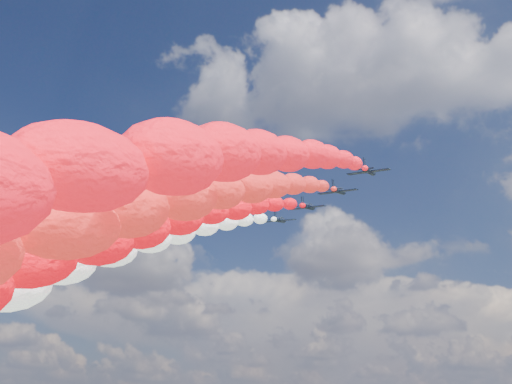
% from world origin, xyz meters
% --- Properties ---
extents(jet_0, '(8.08, 11.05, 4.73)m').
position_xyz_m(jet_0, '(-27.28, -4.94, 105.37)').
color(jet_0, black).
extents(jet_1, '(8.71, 11.50, 4.73)m').
position_xyz_m(jet_1, '(-18.36, 5.29, 105.37)').
color(jet_1, black).
extents(jet_2, '(8.48, 11.34, 4.73)m').
position_xyz_m(jet_2, '(-9.35, 10.60, 105.37)').
color(jet_2, black).
extents(trail_2, '(7.20, 132.32, 55.50)m').
position_xyz_m(trail_2, '(-9.35, -56.40, 80.19)').
color(trail_2, '#2B76F3').
extents(jet_3, '(8.26, 11.18, 4.73)m').
position_xyz_m(jet_3, '(-0.87, 8.65, 105.37)').
color(jet_3, black).
extents(trail_3, '(7.20, 132.32, 55.50)m').
position_xyz_m(trail_3, '(-0.87, -58.35, 80.19)').
color(trail_3, silver).
extents(jet_4, '(8.44, 11.31, 4.73)m').
position_xyz_m(jet_4, '(0.39, 19.50, 105.37)').
color(jet_4, black).
extents(trail_4, '(7.20, 132.32, 55.50)m').
position_xyz_m(trail_4, '(0.39, -47.50, 80.19)').
color(trail_4, white).
extents(jet_5, '(8.45, 11.32, 4.73)m').
position_xyz_m(jet_5, '(9.39, 11.74, 105.37)').
color(jet_5, black).
extents(trail_5, '(7.20, 132.32, 55.50)m').
position_xyz_m(trail_5, '(9.39, -55.26, 80.19)').
color(trail_5, red).
extents(jet_6, '(8.63, 11.44, 4.73)m').
position_xyz_m(jet_6, '(18.23, 3.37, 105.37)').
color(jet_6, black).
extents(trail_6, '(7.20, 132.32, 55.50)m').
position_xyz_m(trail_6, '(18.23, -63.63, 80.19)').
color(trail_6, red).
extents(jet_7, '(8.39, 11.28, 4.73)m').
position_xyz_m(jet_7, '(26.27, -6.14, 105.37)').
color(jet_7, black).
extents(trail_7, '(7.20, 132.32, 55.50)m').
position_xyz_m(trail_7, '(26.27, -73.14, 80.19)').
color(trail_7, red).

